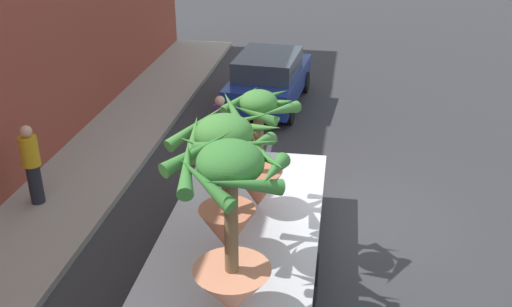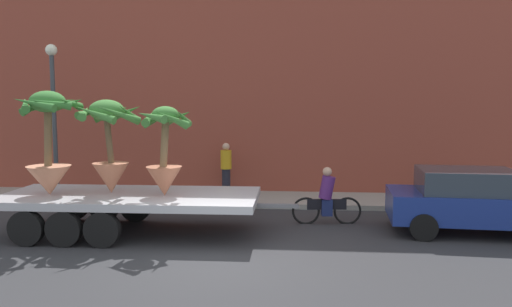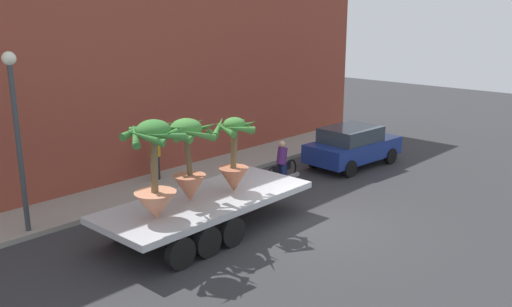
{
  "view_description": "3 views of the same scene",
  "coord_description": "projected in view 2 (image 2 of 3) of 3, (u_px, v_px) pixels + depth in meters",
  "views": [
    {
      "loc": [
        -10.48,
        0.37,
        6.42
      ],
      "look_at": [
        0.1,
        2.09,
        1.22
      ],
      "focal_mm": 41.92,
      "sensor_mm": 36.0,
      "label": 1
    },
    {
      "loc": [
        1.68,
        -9.72,
        3.22
      ],
      "look_at": [
        0.62,
        2.8,
        1.91
      ],
      "focal_mm": 35.0,
      "sensor_mm": 36.0,
      "label": 2
    },
    {
      "loc": [
        -11.89,
        -8.73,
        6.01
      ],
      "look_at": [
        -0.5,
        1.85,
        1.89
      ],
      "focal_mm": 38.44,
      "sensor_mm": 36.0,
      "label": 3
    }
  ],
  "objects": [
    {
      "name": "potted_palm_middle",
      "position": [
        109.0,
        143.0,
        12.14
      ],
      "size": [
        1.61,
        1.78,
        2.29
      ],
      "color": "#C17251",
      "rests_on": "flatbed_trailer"
    },
    {
      "name": "parked_car",
      "position": [
        472.0,
        200.0,
        12.15
      ],
      "size": [
        4.17,
        2.16,
        1.58
      ],
      "color": "navy",
      "rests_on": "ground"
    },
    {
      "name": "ground_plane",
      "position": [
        214.0,
        261.0,
        10.11
      ],
      "size": [
        60.0,
        60.0,
        0.0
      ],
      "primitive_type": "plane",
      "color": "#2D2D30"
    },
    {
      "name": "sidewalk",
      "position": [
        246.0,
        199.0,
        16.14
      ],
      "size": [
        24.0,
        2.2,
        0.15
      ],
      "primitive_type": "cube",
      "color": "gray",
      "rests_on": "ground"
    },
    {
      "name": "potted_palm_rear",
      "position": [
        165.0,
        154.0,
        11.8
      ],
      "size": [
        1.32,
        1.41,
        2.13
      ],
      "color": "#B26647",
      "rests_on": "flatbed_trailer"
    },
    {
      "name": "potted_palm_front",
      "position": [
        49.0,
        145.0,
        11.91
      ],
      "size": [
        1.61,
        1.62,
        2.5
      ],
      "color": "tan",
      "rests_on": "flatbed_trailer"
    },
    {
      "name": "pedestrian_near_gate",
      "position": [
        226.0,
        168.0,
        16.5
      ],
      "size": [
        0.36,
        0.36,
        1.71
      ],
      "color": "black",
      "rests_on": "sidewalk"
    },
    {
      "name": "flatbed_trailer",
      "position": [
        120.0,
        202.0,
        12.17
      ],
      "size": [
        7.23,
        2.67,
        0.98
      ],
      "color": "#B7BABF",
      "rests_on": "ground"
    },
    {
      "name": "street_lamp",
      "position": [
        53.0,
        101.0,
        15.52
      ],
      "size": [
        0.36,
        0.36,
        4.83
      ],
      "color": "#383D42",
      "rests_on": "sidewalk"
    },
    {
      "name": "cyclist",
      "position": [
        327.0,
        199.0,
        13.14
      ],
      "size": [
        1.84,
        0.38,
        1.54
      ],
      "color": "black",
      "rests_on": "ground"
    },
    {
      "name": "building_facade",
      "position": [
        250.0,
        69.0,
        17.38
      ],
      "size": [
        24.0,
        1.2,
        8.69
      ],
      "primitive_type": "cube",
      "color": "brown",
      "rests_on": "ground"
    }
  ]
}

